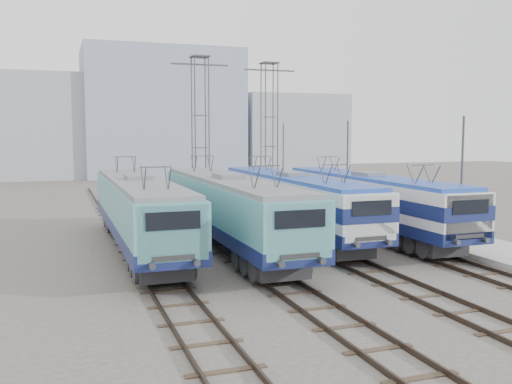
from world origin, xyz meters
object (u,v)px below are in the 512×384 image
object	(u,v)px
locomotive_center_left	(230,207)
locomotive_far_right	(369,198)
mast_rear	(283,162)
catenary_tower_west	(200,127)
locomotive_center_right	(293,199)
catenary_tower_east	(269,127)
safety_cone	(468,245)
mast_front	(461,186)
locomotive_far_left	(139,208)
mast_mid	(347,171)

from	to	relation	value
locomotive_center_left	locomotive_far_right	distance (m)	9.08
mast_rear	catenary_tower_west	bearing A→B (deg)	-155.06
locomotive_center_right	catenary_tower_east	size ratio (longest dim) A/B	1.50
locomotive_center_left	safety_cone	world-z (taller)	locomotive_center_left
locomotive_far_right	catenary_tower_east	size ratio (longest dim) A/B	1.49
mast_front	safety_cone	bearing A→B (deg)	-88.41
locomotive_far_left	mast_mid	size ratio (longest dim) A/B	2.65
locomotive_center_left	locomotive_center_right	xyz separation A→B (m)	(4.50, 2.20, -0.02)
locomotive_center_left	mast_rear	bearing A→B (deg)	60.73
mast_front	mast_mid	xyz separation A→B (m)	(0.00, 12.00, 0.00)
mast_front	mast_mid	distance (m)	12.00
locomotive_center_left	locomotive_center_right	bearing A→B (deg)	26.10
locomotive_far_left	mast_mid	world-z (taller)	mast_mid
locomotive_far_left	safety_cone	distance (m)	16.76
locomotive_center_right	mast_rear	xyz separation A→B (m)	(6.35, 17.16, 1.20)
mast_rear	safety_cone	bearing A→B (deg)	-89.96
catenary_tower_west	mast_rear	bearing A→B (deg)	24.94
locomotive_far_left	mast_front	world-z (taller)	mast_front
locomotive_center_right	mast_front	bearing A→B (deg)	-47.14
mast_rear	safety_cone	size ratio (longest dim) A/B	13.27
locomotive_far_left	locomotive_center_left	xyz separation A→B (m)	(4.50, -1.21, 0.01)
catenary_tower_west	safety_cone	size ratio (longest dim) A/B	22.76
catenary_tower_west	catenary_tower_east	size ratio (longest dim) A/B	1.00
catenary_tower_east	mast_mid	distance (m)	10.69
locomotive_center_left	mast_front	size ratio (longest dim) A/B	2.67
locomotive_center_right	locomotive_center_left	bearing A→B (deg)	-153.90
mast_front	safety_cone	xyz separation A→B (m)	(0.02, -0.61, -2.94)
safety_cone	locomotive_far_right	bearing A→B (deg)	106.20
catenary_tower_west	locomotive_center_right	bearing A→B (deg)	-80.30
locomotive_far_left	locomotive_far_right	bearing A→B (deg)	-0.15
locomotive_far_left	locomotive_center_right	world-z (taller)	locomotive_far_left
mast_mid	safety_cone	bearing A→B (deg)	-89.92
locomotive_center_left	locomotive_far_right	bearing A→B (deg)	7.45
locomotive_far_left	locomotive_center_left	bearing A→B (deg)	-15.08
catenary_tower_east	mast_front	xyz separation A→B (m)	(2.10, -22.00, -3.14)
locomotive_center_left	catenary_tower_east	bearing A→B (deg)	63.25
locomotive_center_left	catenary_tower_west	world-z (taller)	catenary_tower_west
locomotive_far_right	mast_mid	bearing A→B (deg)	73.34
safety_cone	mast_front	bearing A→B (deg)	91.59
locomotive_far_left	safety_cone	size ratio (longest dim) A/B	35.14
mast_rear	safety_cone	distance (m)	24.78
locomotive_far_left	locomotive_far_right	world-z (taller)	locomotive_far_left
locomotive_far_right	mast_rear	world-z (taller)	mast_rear
locomotive_center_right	catenary_tower_west	world-z (taller)	catenary_tower_west
locomotive_center_left	catenary_tower_east	size ratio (longest dim) A/B	1.55
locomotive_center_left	safety_cone	bearing A→B (deg)	-25.78
locomotive_far_left	mast_front	size ratio (longest dim) A/B	2.65
locomotive_far_left	safety_cone	bearing A→B (deg)	-22.81
locomotive_center_right	mast_front	size ratio (longest dim) A/B	2.58
locomotive_far_left	mast_mid	distance (m)	16.58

